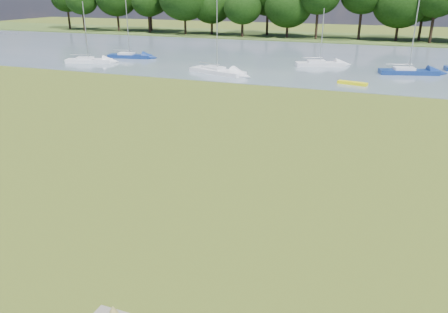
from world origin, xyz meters
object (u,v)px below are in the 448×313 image
(kayak, at_px, (352,83))
(sailboat_0, at_px, (129,55))
(sailboat_7, at_px, (217,70))
(sailboat_5, at_px, (88,59))
(sailboat_1, at_px, (319,63))
(sailboat_4, at_px, (408,70))

(kayak, height_order, sailboat_0, sailboat_0)
(sailboat_0, height_order, sailboat_7, sailboat_7)
(sailboat_5, bearing_deg, sailboat_1, -4.33)
(kayak, relative_size, sailboat_5, 0.39)
(sailboat_7, bearing_deg, sailboat_4, 38.53)
(sailboat_0, relative_size, sailboat_7, 0.99)
(sailboat_4, bearing_deg, sailboat_7, -175.61)
(sailboat_4, relative_size, sailboat_7, 1.05)
(kayak, bearing_deg, sailboat_0, 179.04)
(kayak, height_order, sailboat_7, sailboat_7)
(sailboat_1, relative_size, sailboat_7, 0.83)
(sailboat_1, xyz_separation_m, sailboat_4, (10.62, -2.18, 0.04))
(kayak, xyz_separation_m, sailboat_7, (-15.59, 0.95, 0.29))
(sailboat_0, height_order, sailboat_1, sailboat_0)
(sailboat_1, bearing_deg, sailboat_4, -34.04)
(sailboat_1, relative_size, sailboat_4, 0.79)
(sailboat_0, distance_m, sailboat_1, 26.92)
(sailboat_1, bearing_deg, sailboat_7, -159.66)
(sailboat_0, bearing_deg, sailboat_4, -9.98)
(sailboat_1, xyz_separation_m, sailboat_5, (-29.65, -8.31, 0.01))
(kayak, distance_m, sailboat_7, 15.62)
(kayak, relative_size, sailboat_0, 0.36)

